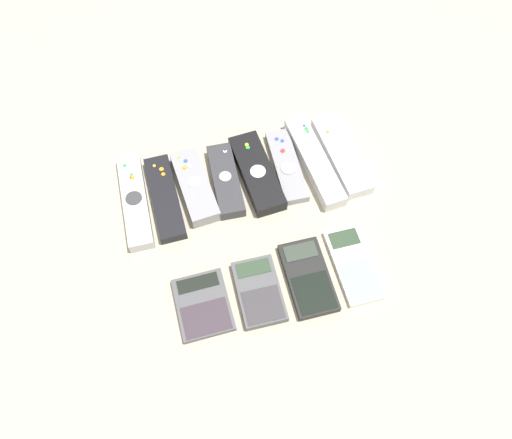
% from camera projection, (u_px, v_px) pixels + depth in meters
% --- Properties ---
extents(ground_plane, '(3.00, 3.00, 0.00)m').
position_uv_depth(ground_plane, '(261.00, 239.00, 0.91)').
color(ground_plane, '#B2A88E').
extents(remote_0, '(0.05, 0.21, 0.03)m').
position_uv_depth(remote_0, '(135.00, 201.00, 0.94)').
color(remote_0, '#B7B7BC').
rests_on(remote_0, ground_plane).
extents(remote_1, '(0.05, 0.18, 0.02)m').
position_uv_depth(remote_1, '(165.00, 198.00, 0.95)').
color(remote_1, black).
rests_on(remote_1, ground_plane).
extents(remote_2, '(0.07, 0.17, 0.03)m').
position_uv_depth(remote_2, '(195.00, 186.00, 0.95)').
color(remote_2, gray).
rests_on(remote_2, ground_plane).
extents(remote_3, '(0.06, 0.16, 0.03)m').
position_uv_depth(remote_3, '(226.00, 180.00, 0.96)').
color(remote_3, '#333338').
rests_on(remote_3, ground_plane).
extents(remote_4, '(0.07, 0.18, 0.03)m').
position_uv_depth(remote_4, '(257.00, 173.00, 0.97)').
color(remote_4, black).
rests_on(remote_4, ground_plane).
extents(remote_5, '(0.06, 0.17, 0.02)m').
position_uv_depth(remote_5, '(287.00, 166.00, 0.98)').
color(remote_5, gray).
rests_on(remote_5, ground_plane).
extents(remote_6, '(0.06, 0.22, 0.03)m').
position_uv_depth(remote_6, '(314.00, 161.00, 0.98)').
color(remote_6, silver).
rests_on(remote_6, ground_plane).
extents(remote_7, '(0.06, 0.20, 0.03)m').
position_uv_depth(remote_7, '(341.00, 155.00, 0.99)').
color(remote_7, silver).
rests_on(remote_7, ground_plane).
extents(calculator_0, '(0.09, 0.11, 0.01)m').
position_uv_depth(calculator_0, '(203.00, 305.00, 0.85)').
color(calculator_0, '#4C4C51').
rests_on(calculator_0, ground_plane).
extents(calculator_1, '(0.08, 0.12, 0.02)m').
position_uv_depth(calculator_1, '(259.00, 291.00, 0.86)').
color(calculator_1, '#4C4C51').
rests_on(calculator_1, ground_plane).
extents(calculator_2, '(0.08, 0.14, 0.02)m').
position_uv_depth(calculator_2, '(308.00, 277.00, 0.87)').
color(calculator_2, black).
rests_on(calculator_2, ground_plane).
extents(calculator_3, '(0.07, 0.15, 0.01)m').
position_uv_depth(calculator_3, '(353.00, 264.00, 0.88)').
color(calculator_3, silver).
rests_on(calculator_3, ground_plane).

